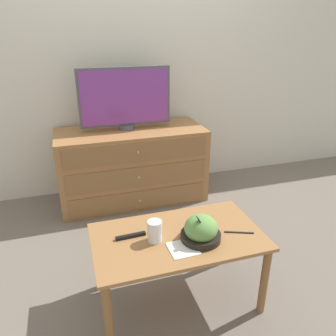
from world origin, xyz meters
name	(u,v)px	position (x,y,z in m)	size (l,w,h in m)	color
ground_plane	(141,182)	(0.00, 0.00, 0.00)	(12.00, 12.00, 0.00)	#70665B
wall_back	(136,51)	(0.00, 0.03, 1.30)	(12.00, 0.05, 2.60)	silver
dresser	(132,165)	(-0.14, -0.30, 0.33)	(1.30, 0.56, 0.67)	#9E6B3D
tv	(125,98)	(-0.17, -0.27, 0.94)	(0.79, 0.13, 0.53)	#515156
coffee_table	(178,246)	(-0.16, -1.63, 0.38)	(0.93, 0.53, 0.45)	#9E6B3D
takeout_bowl	(201,230)	(-0.05, -1.70, 0.51)	(0.22, 0.22, 0.16)	black
drink_cup	(155,232)	(-0.29, -1.64, 0.50)	(0.08, 0.08, 0.12)	white
napkin	(183,249)	(-0.17, -1.75, 0.45)	(0.15, 0.15, 0.00)	white
knife	(239,232)	(0.17, -1.71, 0.45)	(0.15, 0.07, 0.01)	black
remote_control	(131,236)	(-0.40, -1.57, 0.46)	(0.17, 0.03, 0.02)	black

